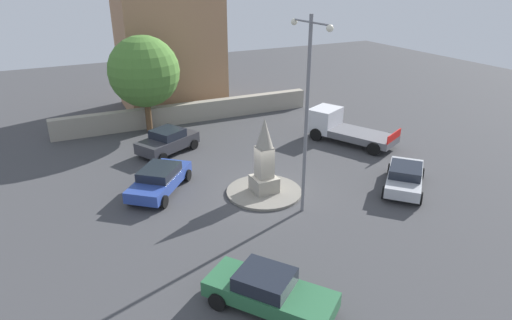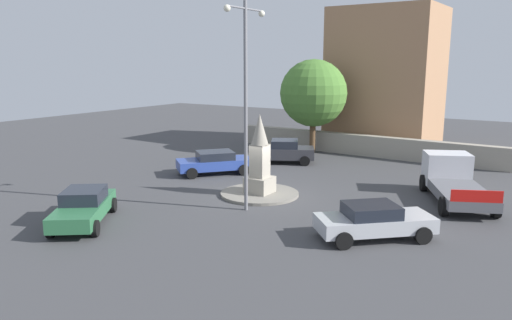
{
  "view_description": "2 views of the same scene",
  "coord_description": "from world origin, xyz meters",
  "px_view_note": "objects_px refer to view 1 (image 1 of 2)",
  "views": [
    {
      "loc": [
        17.67,
        -9.38,
        10.53
      ],
      "look_at": [
        0.4,
        -0.67,
        2.14
      ],
      "focal_mm": 30.66,
      "sensor_mm": 36.0,
      "label": 1
    },
    {
      "loc": [
        19.78,
        12.3,
        6.48
      ],
      "look_at": [
        -0.63,
        -0.61,
        1.6
      ],
      "focal_mm": 34.11,
      "sensor_mm": 36.0,
      "label": 2
    }
  ],
  "objects_px": {
    "car_dark_grey_approaching": "(168,141)",
    "truck_white_waiting": "(341,127)",
    "car_green_parked_left": "(269,291)",
    "streetlamp": "(307,102)",
    "car_blue_near_island": "(160,179)",
    "corner_building": "(169,43)",
    "monument": "(264,160)",
    "tree_near_wall": "(144,72)",
    "car_silver_parked_right": "(405,176)"
  },
  "relations": [
    {
      "from": "car_green_parked_left",
      "to": "tree_near_wall",
      "type": "distance_m",
      "value": 19.78
    },
    {
      "from": "car_blue_near_island",
      "to": "car_dark_grey_approaching",
      "type": "bearing_deg",
      "value": 159.3
    },
    {
      "from": "tree_near_wall",
      "to": "car_blue_near_island",
      "type": "bearing_deg",
      "value": -10.91
    },
    {
      "from": "car_silver_parked_right",
      "to": "corner_building",
      "type": "bearing_deg",
      "value": -162.91
    },
    {
      "from": "monument",
      "to": "truck_white_waiting",
      "type": "height_order",
      "value": "monument"
    },
    {
      "from": "streetlamp",
      "to": "monument",
      "type": "bearing_deg",
      "value": -161.89
    },
    {
      "from": "car_blue_near_island",
      "to": "tree_near_wall",
      "type": "bearing_deg",
      "value": 169.09
    },
    {
      "from": "car_dark_grey_approaching",
      "to": "car_green_parked_left",
      "type": "bearing_deg",
      "value": -3.59
    },
    {
      "from": "car_green_parked_left",
      "to": "tree_near_wall",
      "type": "xyz_separation_m",
      "value": [
        -19.43,
        0.87,
        3.57
      ]
    },
    {
      "from": "car_dark_grey_approaching",
      "to": "truck_white_waiting",
      "type": "xyz_separation_m",
      "value": [
        3.13,
        11.0,
        0.16
      ]
    },
    {
      "from": "streetlamp",
      "to": "car_green_parked_left",
      "type": "height_order",
      "value": "streetlamp"
    },
    {
      "from": "corner_building",
      "to": "car_green_parked_left",
      "type": "bearing_deg",
      "value": -9.78
    },
    {
      "from": "car_green_parked_left",
      "to": "truck_white_waiting",
      "type": "distance_m",
      "value": 16.88
    },
    {
      "from": "car_dark_grey_approaching",
      "to": "truck_white_waiting",
      "type": "height_order",
      "value": "truck_white_waiting"
    },
    {
      "from": "corner_building",
      "to": "truck_white_waiting",
      "type": "bearing_deg",
      "value": 30.39
    },
    {
      "from": "car_blue_near_island",
      "to": "truck_white_waiting",
      "type": "distance_m",
      "value": 13.02
    },
    {
      "from": "streetlamp",
      "to": "car_green_parked_left",
      "type": "relative_size",
      "value": 1.98
    },
    {
      "from": "truck_white_waiting",
      "to": "corner_building",
      "type": "bearing_deg",
      "value": -149.61
    },
    {
      "from": "monument",
      "to": "truck_white_waiting",
      "type": "bearing_deg",
      "value": 118.45
    },
    {
      "from": "car_blue_near_island",
      "to": "tree_near_wall",
      "type": "height_order",
      "value": "tree_near_wall"
    },
    {
      "from": "tree_near_wall",
      "to": "car_green_parked_left",
      "type": "bearing_deg",
      "value": -2.55
    },
    {
      "from": "car_blue_near_island",
      "to": "truck_white_waiting",
      "type": "height_order",
      "value": "truck_white_waiting"
    },
    {
      "from": "car_silver_parked_right",
      "to": "car_blue_near_island",
      "type": "bearing_deg",
      "value": -115.33
    },
    {
      "from": "car_silver_parked_right",
      "to": "truck_white_waiting",
      "type": "xyz_separation_m",
      "value": [
        -7.29,
        1.39,
        0.24
      ]
    },
    {
      "from": "streetlamp",
      "to": "tree_near_wall",
      "type": "height_order",
      "value": "streetlamp"
    },
    {
      "from": "car_silver_parked_right",
      "to": "car_green_parked_left",
      "type": "bearing_deg",
      "value": -66.29
    },
    {
      "from": "monument",
      "to": "tree_near_wall",
      "type": "xyz_separation_m",
      "value": [
        -11.94,
        -2.9,
        2.46
      ]
    },
    {
      "from": "car_silver_parked_right",
      "to": "tree_near_wall",
      "type": "relative_size",
      "value": 0.64
    },
    {
      "from": "monument",
      "to": "car_dark_grey_approaching",
      "type": "relative_size",
      "value": 0.91
    },
    {
      "from": "car_green_parked_left",
      "to": "monument",
      "type": "bearing_deg",
      "value": 153.29
    },
    {
      "from": "monument",
      "to": "car_green_parked_left",
      "type": "relative_size",
      "value": 0.86
    },
    {
      "from": "car_silver_parked_right",
      "to": "tree_near_wall",
      "type": "bearing_deg",
      "value": -146.8
    },
    {
      "from": "car_silver_parked_right",
      "to": "truck_white_waiting",
      "type": "height_order",
      "value": "truck_white_waiting"
    },
    {
      "from": "car_silver_parked_right",
      "to": "corner_building",
      "type": "distance_m",
      "value": 21.74
    },
    {
      "from": "truck_white_waiting",
      "to": "car_blue_near_island",
      "type": "bearing_deg",
      "value": -81.83
    },
    {
      "from": "monument",
      "to": "car_silver_parked_right",
      "type": "xyz_separation_m",
      "value": [
        2.86,
        6.78,
        -1.13
      ]
    },
    {
      "from": "car_silver_parked_right",
      "to": "tree_near_wall",
      "type": "height_order",
      "value": "tree_near_wall"
    },
    {
      "from": "car_green_parked_left",
      "to": "car_dark_grey_approaching",
      "type": "bearing_deg",
      "value": 176.41
    },
    {
      "from": "car_silver_parked_right",
      "to": "car_green_parked_left",
      "type": "relative_size",
      "value": 0.95
    },
    {
      "from": "car_green_parked_left",
      "to": "corner_building",
      "type": "distance_m",
      "value": 25.72
    },
    {
      "from": "car_green_parked_left",
      "to": "car_blue_near_island",
      "type": "bearing_deg",
      "value": -174.68
    },
    {
      "from": "streetlamp",
      "to": "car_dark_grey_approaching",
      "type": "height_order",
      "value": "streetlamp"
    },
    {
      "from": "streetlamp",
      "to": "truck_white_waiting",
      "type": "height_order",
      "value": "streetlamp"
    },
    {
      "from": "streetlamp",
      "to": "car_green_parked_left",
      "type": "bearing_deg",
      "value": -41.93
    },
    {
      "from": "corner_building",
      "to": "car_silver_parked_right",
      "type": "bearing_deg",
      "value": 17.09
    },
    {
      "from": "car_blue_near_island",
      "to": "tree_near_wall",
      "type": "relative_size",
      "value": 0.67
    },
    {
      "from": "car_silver_parked_right",
      "to": "streetlamp",
      "type": "bearing_deg",
      "value": -94.22
    },
    {
      "from": "car_dark_grey_approaching",
      "to": "truck_white_waiting",
      "type": "relative_size",
      "value": 0.7
    },
    {
      "from": "car_dark_grey_approaching",
      "to": "car_green_parked_left",
      "type": "height_order",
      "value": "car_dark_grey_approaching"
    },
    {
      "from": "car_dark_grey_approaching",
      "to": "car_green_parked_left",
      "type": "distance_m",
      "value": 15.08
    }
  ]
}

